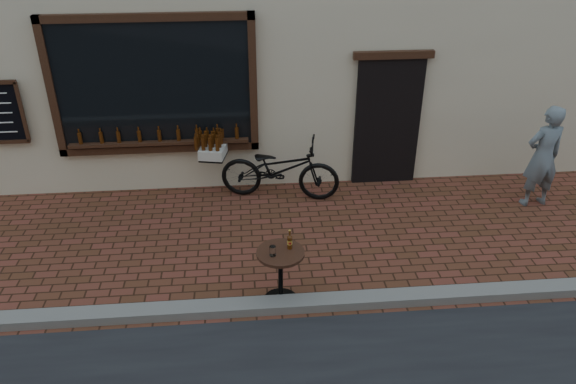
{
  "coord_description": "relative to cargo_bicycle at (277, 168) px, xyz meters",
  "views": [
    {
      "loc": [
        -0.55,
        -5.2,
        4.66
      ],
      "look_at": [
        0.02,
        1.2,
        1.1
      ],
      "focal_mm": 35.0,
      "sensor_mm": 36.0,
      "label": 1
    }
  ],
  "objects": [
    {
      "name": "ground",
      "position": [
        -0.0,
        -3.05,
        -0.53
      ],
      "size": [
        90.0,
        90.0,
        0.0
      ],
      "primitive_type": "plane",
      "color": "#502B1A",
      "rests_on": "ground"
    },
    {
      "name": "kerb",
      "position": [
        -0.0,
        -2.85,
        -0.47
      ],
      "size": [
        90.0,
        0.25,
        0.12
      ],
      "primitive_type": "cube",
      "color": "slate",
      "rests_on": "ground"
    },
    {
      "name": "cargo_bicycle",
      "position": [
        0.0,
        0.0,
        0.0
      ],
      "size": [
        2.4,
        1.08,
        1.11
      ],
      "rotation": [
        0.0,
        0.0,
        1.36
      ],
      "color": "black",
      "rests_on": "ground"
    },
    {
      "name": "bistro_table",
      "position": [
        -0.15,
        -2.7,
        0.01
      ],
      "size": [
        0.59,
        0.59,
        1.01
      ],
      "color": "black",
      "rests_on": "ground"
    },
    {
      "name": "pedestrian",
      "position": [
        4.17,
        -0.61,
        0.32
      ],
      "size": [
        0.67,
        0.49,
        1.7
      ],
      "primitive_type": "imported",
      "rotation": [
        0.0,
        0.0,
        3.27
      ],
      "color": "slate",
      "rests_on": "ground"
    }
  ]
}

